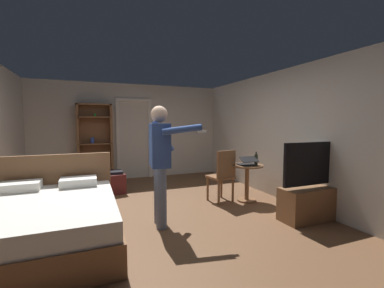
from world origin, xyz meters
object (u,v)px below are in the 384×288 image
(person_blue_shirt, at_px, (161,157))
(bottle_on_table, at_px, (256,159))
(suitcase_small, at_px, (111,184))
(suitcase_dark, at_px, (111,182))
(wooden_chair, at_px, (223,174))
(laptop, at_px, (247,162))
(side_table, at_px, (247,177))
(tv_flatscreen, at_px, (311,197))
(bed, at_px, (45,222))
(bookshelf, at_px, (95,141))

(person_blue_shirt, bearing_deg, bottle_on_table, 12.63)
(bottle_on_table, distance_m, suitcase_small, 3.01)
(suitcase_dark, bearing_deg, wooden_chair, -35.56)
(bottle_on_table, bearing_deg, laptop, 168.04)
(wooden_chair, distance_m, person_blue_shirt, 1.57)
(side_table, xyz_separation_m, laptop, (-0.04, -0.04, 0.28))
(tv_flatscreen, distance_m, suitcase_small, 3.82)
(bed, xyz_separation_m, bottle_on_table, (3.45, 0.52, 0.50))
(tv_flatscreen, bearing_deg, laptop, 110.75)
(bottle_on_table, relative_size, wooden_chair, 0.25)
(person_blue_shirt, bearing_deg, side_table, 15.91)
(bottle_on_table, xyz_separation_m, wooden_chair, (-0.61, 0.18, -0.26))
(bed, bearing_deg, laptop, 9.73)
(bed, distance_m, laptop, 3.35)
(bottle_on_table, height_order, wooden_chair, wooden_chair)
(bed, bearing_deg, bottle_on_table, 8.64)
(bottle_on_table, xyz_separation_m, person_blue_shirt, (-1.97, -0.44, 0.21))
(suitcase_small, bearing_deg, laptop, -44.88)
(suitcase_dark, bearing_deg, side_table, -31.53)
(bookshelf, height_order, wooden_chair, bookshelf)
(bookshelf, xyz_separation_m, wooden_chair, (2.17, -2.60, -0.51))
(bed, distance_m, bottle_on_table, 3.52)
(bottle_on_table, bearing_deg, wooden_chair, 163.23)
(tv_flatscreen, distance_m, laptop, 1.27)
(bed, xyz_separation_m, tv_flatscreen, (3.70, -0.57, 0.06))
(side_table, height_order, suitcase_dark, side_table)
(wooden_chair, relative_size, person_blue_shirt, 0.57)
(laptop, bearing_deg, tv_flatscreen, -69.25)
(tv_flatscreen, xyz_separation_m, person_blue_shirt, (-2.22, 0.65, 0.65))
(bottle_on_table, distance_m, wooden_chair, 0.69)
(laptop, xyz_separation_m, suitcase_dark, (-2.35, 1.59, -0.52))
(bookshelf, bearing_deg, tv_flatscreen, -51.91)
(tv_flatscreen, height_order, person_blue_shirt, person_blue_shirt)
(bookshelf, xyz_separation_m, person_blue_shirt, (0.81, -3.22, -0.04))
(tv_flatscreen, bearing_deg, suitcase_dark, 135.60)
(laptop, relative_size, person_blue_shirt, 0.21)
(bed, distance_m, side_table, 3.37)
(side_table, xyz_separation_m, suitcase_dark, (-2.38, 1.55, -0.23))
(tv_flatscreen, distance_m, suitcase_dark, 3.89)
(side_table, distance_m, wooden_chair, 0.49)
(side_table, distance_m, laptop, 0.29)
(side_table, bearing_deg, tv_flatscreen, -71.50)
(tv_flatscreen, bearing_deg, bed, 171.31)
(suitcase_small, bearing_deg, side_table, -43.74)
(tv_flatscreen, distance_m, side_table, 1.24)
(bed, relative_size, wooden_chair, 2.00)
(bed, height_order, laptop, bed)
(bookshelf, height_order, suitcase_small, bookshelf)
(suitcase_dark, xyz_separation_m, suitcase_small, (0.01, -0.08, -0.03))
(suitcase_small, bearing_deg, wooden_chair, -47.63)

